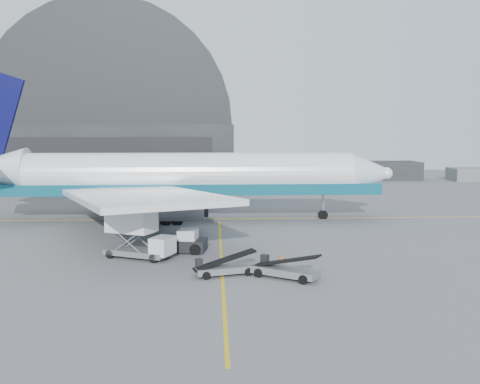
{
  "coord_description": "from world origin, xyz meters",
  "views": [
    {
      "loc": [
        -0.58,
        -45.63,
        10.98
      ],
      "look_at": [
        2.13,
        10.22,
        4.5
      ],
      "focal_mm": 40.0,
      "sensor_mm": 36.0,
      "label": 1
    }
  ],
  "objects": [
    {
      "name": "taxi_lines",
      "position": [
        0.0,
        12.67,
        0.01
      ],
      "size": [
        80.0,
        42.12,
        0.02
      ],
      "color": "gold",
      "rests_on": "ground"
    },
    {
      "name": "traffic_cone",
      "position": [
        5.16,
        -0.87,
        0.22
      ],
      "size": [
        0.32,
        0.32,
        0.46
      ],
      "color": "#E74607",
      "rests_on": "ground"
    },
    {
      "name": "belt_loader_b",
      "position": [
        4.63,
        -6.93,
        0.63
      ],
      "size": [
        5.13,
        4.16,
        2.04
      ],
      "rotation": [
        0.0,
        0.0,
        -0.58
      ],
      "color": "slate",
      "rests_on": "ground"
    },
    {
      "name": "catering_truck",
      "position": [
        -7.25,
        -0.06,
        2.1
      ],
      "size": [
        6.41,
        4.53,
        4.15
      ],
      "rotation": [
        0.0,
        0.0,
        -0.43
      ],
      "color": "slate",
      "rests_on": "ground"
    },
    {
      "name": "hangar",
      "position": [
        -22.0,
        64.95,
        9.54
      ],
      "size": [
        50.0,
        28.3,
        28.0
      ],
      "color": "black",
      "rests_on": "ground"
    },
    {
      "name": "belt_loader_a",
      "position": [
        0.12,
        -5.96,
        0.57
      ],
      "size": [
        4.94,
        2.75,
        1.85
      ],
      "rotation": [
        0.0,
        0.0,
        0.28
      ],
      "color": "slate",
      "rests_on": "ground"
    },
    {
      "name": "pushback_tug",
      "position": [
        -3.53,
        2.27,
        0.79
      ],
      "size": [
        4.89,
        3.32,
        2.1
      ],
      "rotation": [
        0.0,
        0.0,
        -0.17
      ],
      "color": "black",
      "rests_on": "ground"
    },
    {
      "name": "distant_bldg_a",
      "position": [
        38.0,
        72.0,
        0.0
      ],
      "size": [
        14.0,
        8.0,
        4.0
      ],
      "primitive_type": "cube",
      "color": "black",
      "rests_on": "ground"
    },
    {
      "name": "ground",
      "position": [
        0.0,
        0.0,
        0.0
      ],
      "size": [
        200.0,
        200.0,
        0.0
      ],
      "primitive_type": "plane",
      "color": "#565659",
      "rests_on": "ground"
    },
    {
      "name": "distant_bldg_b",
      "position": [
        55.0,
        68.0,
        0.0
      ],
      "size": [
        8.0,
        6.0,
        2.8
      ],
      "primitive_type": "cube",
      "color": "slate",
      "rests_on": "ground"
    },
    {
      "name": "airliner",
      "position": [
        -5.63,
        19.43,
        5.35
      ],
      "size": [
        54.46,
        52.81,
        19.11
      ],
      "color": "white",
      "rests_on": "ground"
    }
  ]
}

